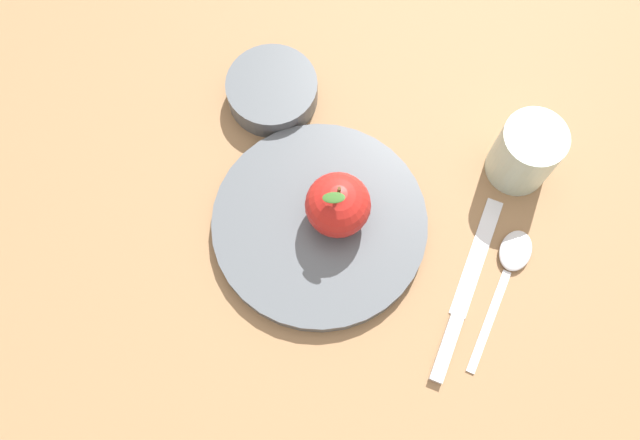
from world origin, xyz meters
TOP-DOWN VIEW (x-y plane):
  - ground_plane at (0.00, 0.00)m, footprint 2.40×2.40m
  - dinner_plate at (-0.00, -0.03)m, footprint 0.23×0.23m
  - apple at (-0.02, -0.01)m, footprint 0.07×0.07m
  - side_bowl at (-0.11, -0.16)m, footprint 0.11×0.11m
  - cup at (-0.18, 0.13)m, footprint 0.07×0.07m
  - knife at (-0.01, 0.15)m, footprint 0.21×0.05m
  - spoon at (-0.07, 0.17)m, footprint 0.17×0.04m

SIDE VIEW (x-z plane):
  - ground_plane at x=0.00m, z-range 0.00..0.00m
  - knife at x=-0.01m, z-range 0.00..0.01m
  - spoon at x=-0.07m, z-range 0.00..0.01m
  - dinner_plate at x=0.00m, z-range 0.00..0.02m
  - side_bowl at x=-0.11m, z-range 0.00..0.04m
  - cup at x=-0.18m, z-range 0.00..0.09m
  - apple at x=-0.02m, z-range 0.01..0.09m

